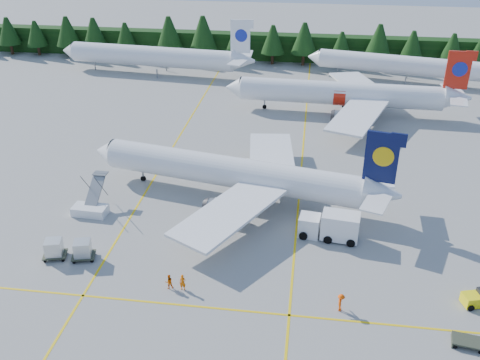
# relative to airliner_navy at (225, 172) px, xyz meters

# --- Properties ---
(ground) EXTENTS (320.00, 320.00, 0.00)m
(ground) POSITION_rel_airliner_navy_xyz_m (3.44, -15.45, -3.45)
(ground) COLOR gray
(ground) RESTS_ON ground
(taxi_stripe_a) EXTENTS (0.25, 120.00, 0.01)m
(taxi_stripe_a) POSITION_rel_airliner_navy_xyz_m (-10.56, 4.55, -3.45)
(taxi_stripe_a) COLOR yellow
(taxi_stripe_a) RESTS_ON ground
(taxi_stripe_b) EXTENTS (0.25, 120.00, 0.01)m
(taxi_stripe_b) POSITION_rel_airliner_navy_xyz_m (9.44, 4.55, -3.45)
(taxi_stripe_b) COLOR yellow
(taxi_stripe_b) RESTS_ON ground
(taxi_stripe_cross) EXTENTS (80.00, 0.25, 0.01)m
(taxi_stripe_cross) POSITION_rel_airliner_navy_xyz_m (3.44, -21.45, -3.45)
(taxi_stripe_cross) COLOR yellow
(taxi_stripe_cross) RESTS_ON ground
(treeline_hedge) EXTENTS (220.00, 4.00, 6.00)m
(treeline_hedge) POSITION_rel_airliner_navy_xyz_m (3.44, 66.55, -0.45)
(treeline_hedge) COLOR black
(treeline_hedge) RESTS_ON ground
(airliner_navy) EXTENTS (39.06, 31.82, 11.48)m
(airliner_navy) POSITION_rel_airliner_navy_xyz_m (0.00, 0.00, 0.00)
(airliner_navy) COLOR white
(airliner_navy) RESTS_ON ground
(airliner_red) EXTENTS (41.35, 34.00, 12.02)m
(airliner_red) POSITION_rel_airliner_navy_xyz_m (14.42, 32.30, 0.16)
(airliner_red) COLOR white
(airliner_red) RESTS_ON ground
(airliner_far_left) EXTENTS (42.96, 8.29, 12.50)m
(airliner_far_left) POSITION_rel_airliner_navy_xyz_m (-25.76, 51.39, 0.47)
(airliner_far_left) COLOR white
(airliner_far_left) RESTS_ON ground
(airliner_far_right) EXTENTS (38.47, 10.92, 11.30)m
(airliner_far_right) POSITION_rel_airliner_navy_xyz_m (26.67, 53.51, 0.09)
(airliner_far_right) COLOR white
(airliner_far_right) RESTS_ON ground
(airstairs) EXTENTS (4.25, 5.77, 3.74)m
(airstairs) POSITION_rel_airliner_navy_xyz_m (-15.58, -6.58, -2.64)
(airstairs) COLOR white
(airstairs) RESTS_ON ground
(service_truck) EXTENTS (6.92, 3.24, 3.22)m
(service_truck) POSITION_rel_airliner_navy_xyz_m (13.11, -7.96, -1.86)
(service_truck) COLOR white
(service_truck) RESTS_ON ground
(baggage_tug) EXTENTS (3.04, 2.18, 1.47)m
(baggage_tug) POSITION_rel_airliner_navy_xyz_m (27.00, -17.46, -2.73)
(baggage_tug) COLOR yellow
(baggage_tug) RESTS_ON ground
(uld_pair) EXTENTS (5.89, 2.65, 1.85)m
(uld_pair) POSITION_rel_airliner_navy_xyz_m (-14.34, -15.82, -2.20)
(uld_pair) COLOR #373B2B
(uld_pair) RESTS_ON ground
(crew_a) EXTENTS (0.64, 0.43, 1.73)m
(crew_a) POSITION_rel_airliner_navy_xyz_m (-1.14, -19.19, -2.59)
(crew_a) COLOR #EB6104
(crew_a) RESTS_ON ground
(crew_b) EXTENTS (0.95, 0.88, 1.57)m
(crew_b) POSITION_rel_airliner_navy_xyz_m (-2.53, -19.15, -2.67)
(crew_b) COLOR #E25E04
(crew_b) RESTS_ON ground
(crew_c) EXTENTS (0.56, 0.79, 1.84)m
(crew_c) POSITION_rel_airliner_navy_xyz_m (14.11, -20.11, -2.53)
(crew_c) COLOR #FF4B05
(crew_c) RESTS_ON ground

